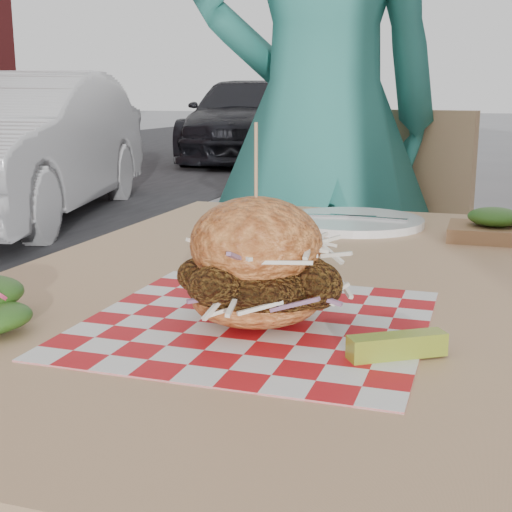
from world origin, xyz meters
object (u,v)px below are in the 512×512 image
object	(u,v)px
car_white	(16,146)
sandwich	(256,269)
patio_table	(297,329)
diner	(321,119)
patio_chair	(404,253)
car_dark	(248,120)

from	to	relation	value
car_white	sandwich	distance (m)	5.37
patio_table	diner	bearing A→B (deg)	101.30
diner	patio_chair	distance (m)	0.45
car_dark	patio_chair	bearing A→B (deg)	-80.80
car_white	diner	bearing A→B (deg)	-57.57
car_white	car_dark	xyz separation A→B (m)	(-0.00, 5.76, 0.02)
car_dark	patio_chair	distance (m)	9.26
car_dark	sandwich	xyz separation A→B (m)	(3.38, -9.93, 0.21)
car_dark	car_white	bearing A→B (deg)	-102.30
patio_chair	sandwich	size ratio (longest dim) A/B	4.46
car_dark	patio_chair	xyz separation A→B (m)	(3.39, -8.61, -0.05)
patio_table	sandwich	xyz separation A→B (m)	(0.01, -0.22, 0.14)
diner	car_white	world-z (taller)	diner
diner	car_dark	bearing A→B (deg)	-93.48
diner	patio_chair	xyz separation A→B (m)	(0.22, 0.12, -0.38)
car_dark	patio_table	xyz separation A→B (m)	(3.37, -9.71, 0.07)
car_white	car_dark	distance (m)	5.76
car_dark	sandwich	world-z (taller)	car_dark
patio_table	car_dark	bearing A→B (deg)	109.14
patio_table	patio_chair	bearing A→B (deg)	88.64
patio_table	patio_chair	xyz separation A→B (m)	(0.03, 1.09, -0.12)
diner	patio_table	size ratio (longest dim) A/B	1.55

